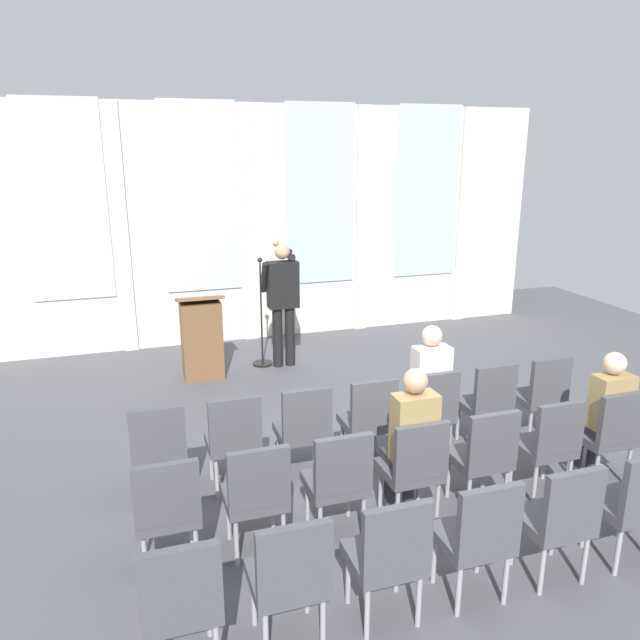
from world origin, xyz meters
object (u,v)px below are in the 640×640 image
at_px(chair_r0_c2, 304,426).
at_px(chair_r0_c3, 369,417).
at_px(chair_r1_c6, 610,431).
at_px(chair_r2_c3, 479,533).
at_px(chair_r0_c4, 431,408).
at_px(audience_r1_c6, 605,410).
at_px(speaker, 283,296).
at_px(chair_r2_c2, 389,553).
at_px(chair_r1_c3, 414,465).
at_px(chair_r0_c1, 234,436).
at_px(audience_r0_c4, 428,384).
at_px(chair_r2_c1, 290,574).
at_px(audience_r1_c3, 411,437).
at_px(chair_r1_c0, 167,507).
at_px(chair_r1_c1, 256,492).
at_px(chair_r1_c5, 549,441).
at_px(chair_r2_c4, 560,516).
at_px(lectern, 202,338).
at_px(chair_r0_c0, 158,447).
at_px(chair_r2_c5, 634,500).
at_px(chair_r1_c2, 339,478).
at_px(chair_r0_c6, 542,392).
at_px(chair_r2_c0, 180,598).
at_px(chair_r1_c4, 484,453).
at_px(mic_stand, 262,342).
at_px(chair_r0_c5, 488,400).

height_order(chair_r0_c2, chair_r0_c3, same).
bearing_deg(chair_r1_c6, chair_r2_c3, -153.99).
relative_size(chair_r0_c4, audience_r1_c6, 0.74).
height_order(speaker, chair_r2_c2, speaker).
relative_size(chair_r1_c3, chair_r2_c3, 1.00).
distance_m(chair_r0_c1, chair_r1_c3, 1.62).
distance_m(audience_r0_c4, chair_r2_c1, 2.80).
xyz_separation_m(speaker, audience_r1_c3, (0.05, -3.92, -0.27)).
relative_size(chair_r1_c0, chair_r1_c1, 1.00).
distance_m(chair_r1_c5, chair_r2_c3, 1.62).
xyz_separation_m(chair_r1_c5, chair_r2_c4, (-0.65, -0.96, 0.00)).
bearing_deg(lectern, chair_r0_c3, -67.64).
relative_size(chair_r0_c0, chair_r2_c5, 1.00).
relative_size(chair_r0_c3, chair_r1_c2, 1.00).
bearing_deg(chair_r0_c4, chair_r0_c6, 0.00).
bearing_deg(audience_r1_c3, chair_r1_c6, -2.34).
xyz_separation_m(chair_r0_c1, chair_r2_c0, (-0.65, -1.91, 0.00)).
xyz_separation_m(chair_r1_c1, chair_r1_c4, (1.96, 0.00, 0.00)).
relative_size(chair_r2_c1, chair_r2_c5, 1.00).
height_order(chair_r2_c4, chair_r2_c5, same).
relative_size(chair_r0_c6, chair_r1_c5, 1.00).
bearing_deg(chair_r2_c1, chair_r2_c2, 0.00).
bearing_deg(mic_stand, chair_r1_c0, -111.53).
xyz_separation_m(speaker, chair_r1_c2, (-0.60, -4.00, -0.48)).
distance_m(chair_r1_c1, chair_r2_c4, 2.18).
relative_size(chair_r1_c3, audience_r1_c6, 0.74).
distance_m(chair_r1_c0, audience_r1_c6, 3.92).
xyz_separation_m(audience_r1_c3, chair_r1_c6, (1.96, -0.08, -0.21)).
height_order(chair_r0_c5, chair_r2_c4, same).
height_order(mic_stand, chair_r2_c0, mic_stand).
relative_size(audience_r0_c4, chair_r2_c4, 1.46).
relative_size(chair_r1_c2, chair_r2_c5, 1.00).
bearing_deg(chair_r0_c6, audience_r0_c4, 176.54).
bearing_deg(chair_r0_c6, chair_r1_c2, -159.90).
bearing_deg(chair_r0_c4, speaker, 103.03).
distance_m(chair_r0_c4, chair_r2_c1, 2.74).
relative_size(chair_r2_c0, chair_r2_c3, 1.00).
xyz_separation_m(chair_r0_c1, audience_r1_c3, (1.31, -0.88, 0.21)).
relative_size(chair_r0_c2, chair_r0_c5, 1.00).
distance_m(audience_r1_c3, chair_r2_c3, 1.06).
bearing_deg(chair_r1_c5, chair_r0_c4, 124.34).
bearing_deg(chair_r0_c1, chair_r1_c2, -55.66).
bearing_deg(audience_r1_c6, chair_r2_c4, -141.47).
bearing_deg(chair_r2_c0, chair_r1_c2, 36.20).
distance_m(audience_r0_c4, chair_r1_c3, 1.24).
height_order(chair_r1_c5, chair_r2_c1, same).
bearing_deg(lectern, chair_r1_c4, -64.45).
distance_m(chair_r0_c3, audience_r1_c6, 2.15).
height_order(lectern, chair_r0_c2, lectern).
relative_size(speaker, chair_r1_c4, 1.85).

